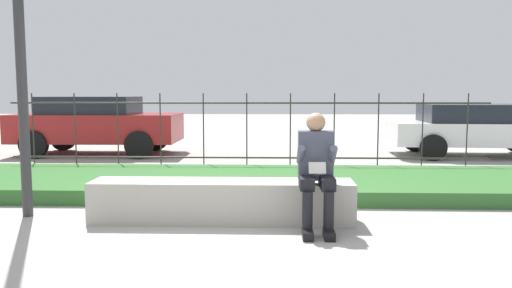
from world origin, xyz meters
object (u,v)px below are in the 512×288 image
car_parked_right (477,128)px  person_seated_reader (316,166)px  car_parked_left (97,123)px  stone_bench (222,203)px

car_parked_right → person_seated_reader: bearing=-120.3°
car_parked_right → car_parked_left: bearing=-177.2°
stone_bench → car_parked_left: bearing=120.5°
person_seated_reader → stone_bench: bearing=164.1°
stone_bench → car_parked_left: car_parked_left is taller
person_seated_reader → car_parked_left: bearing=125.9°
car_parked_left → car_parked_right: 9.14m
car_parked_left → car_parked_right: bearing=-1.0°
stone_bench → car_parked_right: size_ratio=0.73×
person_seated_reader → car_parked_left: 8.18m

